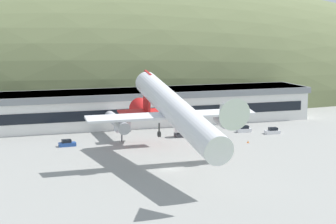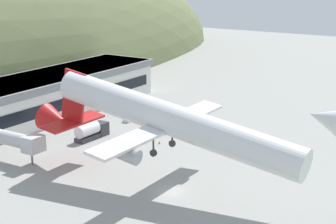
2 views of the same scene
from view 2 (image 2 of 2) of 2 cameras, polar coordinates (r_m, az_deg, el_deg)
The scene contains 8 objects.
ground_plane at distance 87.69m, azimuth 0.46°, elevation -8.14°, with size 403.98×403.98×0.00m, color gray.
jetway_0 at distance 103.88m, azimuth -15.66°, elevation -2.64°, with size 3.38×15.64×5.43m.
cargo_airplane at distance 86.14m, azimuth 0.07°, elevation -0.94°, with size 33.48×54.28×13.19m.
service_car_1 at distance 125.89m, azimuth -3.81°, elevation -0.61°, with size 3.76×1.91×1.66m.
service_car_3 at distance 128.30m, azimuth -0.77°, elevation -0.29°, with size 3.90×2.02×1.57m.
fuel_truck at distance 113.96m, azimuth -7.78°, elevation -1.92°, with size 8.20×2.70×3.36m.
traffic_cone_0 at distance 115.58m, azimuth -0.26°, elevation -2.21°, with size 0.52×0.52×0.58m.
traffic_cone_1 at distance 110.06m, azimuth -0.89°, elevation -3.10°, with size 0.52×0.52×0.58m.
Camera 2 is at (-68.64, -42.36, 34.41)m, focal length 60.00 mm.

